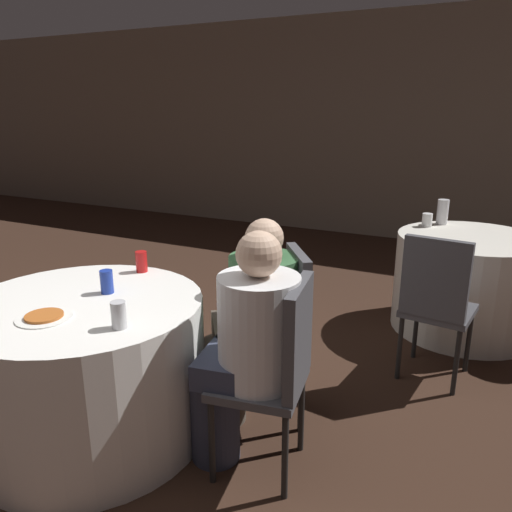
% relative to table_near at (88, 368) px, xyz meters
% --- Properties ---
extents(ground_plane, '(16.00, 16.00, 0.00)m').
position_rel_table_near_xyz_m(ground_plane, '(0.04, -0.13, -0.37)').
color(ground_plane, '#382319').
extents(wall_back, '(16.00, 0.06, 2.80)m').
position_rel_table_near_xyz_m(wall_back, '(0.04, 4.90, 1.03)').
color(wall_back, gray).
rests_on(wall_back, ground_plane).
extents(table_near, '(1.20, 1.20, 0.74)m').
position_rel_table_near_xyz_m(table_near, '(0.00, 0.00, 0.00)').
color(table_near, white).
rests_on(table_near, ground_plane).
extents(table_far, '(1.08, 1.08, 0.74)m').
position_rel_table_near_xyz_m(table_far, '(1.65, 2.26, 0.00)').
color(table_far, white).
rests_on(table_far, ground_plane).
extents(chair_near_east, '(0.46, 0.46, 0.95)m').
position_rel_table_near_xyz_m(chair_near_east, '(1.00, 0.16, 0.20)').
color(chair_near_east, '#47474C').
rests_on(chair_near_east, ground_plane).
extents(chair_near_northeast, '(0.56, 0.56, 0.95)m').
position_rel_table_near_xyz_m(chair_near_northeast, '(0.83, 0.58, 0.20)').
color(chair_near_northeast, '#47474C').
rests_on(chair_near_northeast, ground_plane).
extents(chair_far_south, '(0.45, 0.45, 0.95)m').
position_rel_table_near_xyz_m(chair_far_south, '(1.53, 1.31, 0.20)').
color(chair_far_south, '#47474C').
rests_on(chair_far_south, ground_plane).
extents(person_green_jacket, '(0.51, 0.48, 1.13)m').
position_rel_table_near_xyz_m(person_green_jacket, '(0.70, 0.49, 0.22)').
color(person_green_jacket, '#4C4238').
rests_on(person_green_jacket, ground_plane).
extents(person_white_shirt, '(0.52, 0.40, 1.17)m').
position_rel_table_near_xyz_m(person_white_shirt, '(0.85, 0.14, 0.24)').
color(person_white_shirt, '#33384C').
rests_on(person_white_shirt, ground_plane).
extents(pizza_plate_near, '(0.25, 0.25, 0.02)m').
position_rel_table_near_xyz_m(pizza_plate_near, '(0.00, -0.22, 0.38)').
color(pizza_plate_near, white).
rests_on(pizza_plate_near, table_near).
extents(soda_can_silver, '(0.07, 0.07, 0.12)m').
position_rel_table_near_xyz_m(soda_can_silver, '(0.38, -0.15, 0.43)').
color(soda_can_silver, silver).
rests_on(soda_can_silver, table_near).
extents(soda_can_blue, '(0.07, 0.07, 0.12)m').
position_rel_table_near_xyz_m(soda_can_blue, '(0.04, 0.15, 0.43)').
color(soda_can_blue, '#1E38A5').
rests_on(soda_can_blue, table_near).
extents(soda_can_red, '(0.07, 0.07, 0.12)m').
position_rel_table_near_xyz_m(soda_can_red, '(-0.03, 0.51, 0.43)').
color(soda_can_red, red).
rests_on(soda_can_red, table_near).
extents(bottle_far, '(0.09, 0.09, 0.20)m').
position_rel_table_near_xyz_m(bottle_far, '(1.39, 2.59, 0.47)').
color(bottle_far, white).
rests_on(bottle_far, table_far).
extents(cup_far, '(0.08, 0.08, 0.11)m').
position_rel_table_near_xyz_m(cup_far, '(1.30, 2.45, 0.42)').
color(cup_far, white).
rests_on(cup_far, table_far).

